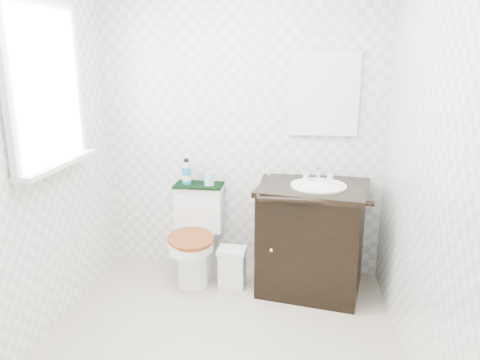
% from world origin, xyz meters
% --- Properties ---
extents(floor, '(2.40, 2.40, 0.00)m').
position_xyz_m(floor, '(0.00, 0.00, 0.00)').
color(floor, beige).
rests_on(floor, ground).
extents(wall_back, '(2.40, 0.00, 2.40)m').
position_xyz_m(wall_back, '(0.00, 1.20, 1.20)').
color(wall_back, white).
rests_on(wall_back, ground).
extents(wall_front, '(2.40, 0.00, 2.40)m').
position_xyz_m(wall_front, '(0.00, -1.20, 1.20)').
color(wall_front, white).
rests_on(wall_front, ground).
extents(wall_left, '(0.00, 2.40, 2.40)m').
position_xyz_m(wall_left, '(-1.10, 0.00, 1.20)').
color(wall_left, white).
rests_on(wall_left, ground).
extents(wall_right, '(0.00, 2.40, 2.40)m').
position_xyz_m(wall_right, '(1.10, 0.00, 1.20)').
color(wall_right, white).
rests_on(wall_right, ground).
extents(window, '(0.02, 0.70, 0.90)m').
position_xyz_m(window, '(-1.07, 0.25, 1.55)').
color(window, white).
rests_on(window, wall_left).
extents(mirror, '(0.50, 0.02, 0.60)m').
position_xyz_m(mirror, '(0.62, 1.18, 1.45)').
color(mirror, silver).
rests_on(mirror, wall_back).
extents(toilet, '(0.43, 0.64, 0.72)m').
position_xyz_m(toilet, '(-0.33, 0.97, 0.32)').
color(toilet, white).
rests_on(toilet, floor).
extents(vanity, '(0.87, 0.78, 0.92)m').
position_xyz_m(vanity, '(0.57, 0.90, 0.43)').
color(vanity, black).
rests_on(vanity, floor).
extents(trash_bin, '(0.22, 0.18, 0.31)m').
position_xyz_m(trash_bin, '(-0.03, 0.85, 0.16)').
color(trash_bin, white).
rests_on(trash_bin, floor).
extents(towel, '(0.38, 0.22, 0.02)m').
position_xyz_m(towel, '(-0.33, 1.09, 0.73)').
color(towel, black).
rests_on(towel, toilet).
extents(mouthwash_bottle, '(0.07, 0.07, 0.20)m').
position_xyz_m(mouthwash_bottle, '(-0.43, 1.09, 0.84)').
color(mouthwash_bottle, '#1677BE').
rests_on(mouthwash_bottle, towel).
extents(cup, '(0.08, 0.08, 0.10)m').
position_xyz_m(cup, '(-0.25, 1.08, 0.79)').
color(cup, '#82BCD5').
rests_on(cup, towel).
extents(soap_bar, '(0.07, 0.04, 0.02)m').
position_xyz_m(soap_bar, '(0.55, 1.00, 0.83)').
color(soap_bar, '#1A7E75').
rests_on(soap_bar, vanity).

